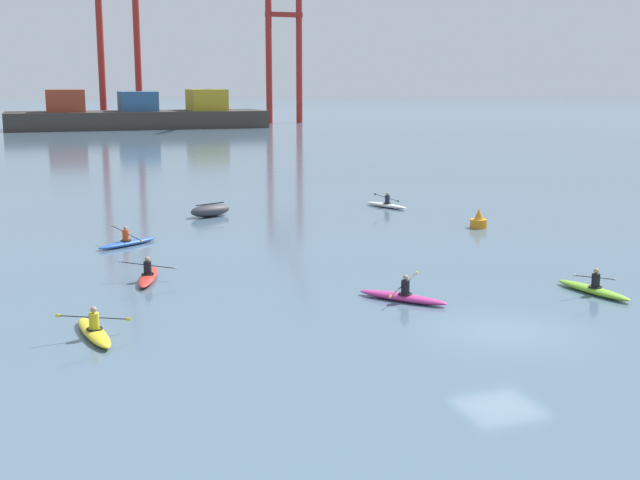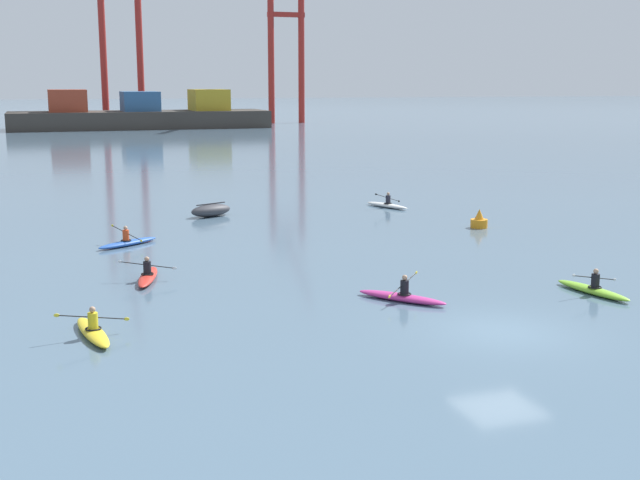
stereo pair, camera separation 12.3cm
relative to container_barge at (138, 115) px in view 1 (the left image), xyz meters
name	(u,v)px [view 1 (the left image)]	position (x,y,z in m)	size (l,w,h in m)	color
ground_plane	(503,332)	(-3.19, -122.09, -2.29)	(800.00, 800.00, 0.00)	slate
container_barge	(138,115)	(0.00, 0.00, 0.00)	(42.84, 11.86, 6.53)	#38332D
gantry_crane_west_mid	(118,19)	(-1.69, 10.17, 16.48)	(7.60, 16.44, 36.96)	maroon
gantry_crane_east_mid	(285,35)	(29.06, 10.02, 14.28)	(7.23, 19.76, 32.73)	maroon
capsized_dinghy	(210,210)	(-7.27, -97.13, -1.94)	(2.82, 2.06, 0.76)	#38383D
channel_buoy	(479,221)	(5.45, -105.42, -1.93)	(0.90, 0.90, 1.00)	orange
kayak_yellow	(94,331)	(-15.14, -118.54, -2.12)	(2.24, 3.45, 0.95)	yellow
kayak_white	(386,205)	(3.69, -97.20, -2.12)	(2.07, 3.38, 1.00)	silver
kayak_blue	(127,242)	(-12.70, -104.45, -2.12)	(3.16, 2.39, 0.95)	#2856B2
kayak_lime	(593,289)	(2.40, -119.08, -2.12)	(2.24, 3.45, 0.95)	#7ABC2D
kayak_red	(148,276)	(-12.66, -111.75, -2.12)	(2.21, 3.44, 0.95)	red
kayak_magenta	(403,296)	(-4.59, -117.78, -2.12)	(2.61, 3.02, 0.95)	#C13384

